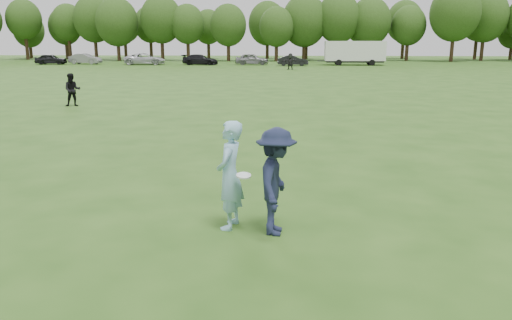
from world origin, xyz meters
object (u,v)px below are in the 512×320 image
Objects in this scene: car_e at (252,59)px; player_far_d at (290,61)px; car_f at (293,61)px; car_d at (200,60)px; car_a at (51,59)px; car_c at (145,59)px; player_far_a at (72,90)px; cargo_trailer at (355,52)px; defender at (276,182)px; car_b at (85,59)px; thrower at (230,175)px.

player_far_d is at bearing -154.82° from car_e.
car_d is at bearing 80.20° from car_f.
car_a is at bearing 93.94° from car_d.
car_c is at bearing -94.24° from car_a.
player_far_d reaches higher than car_a.
car_a reaches higher than car_d.
car_c is at bearing 82.47° from player_far_a.
car_c is at bearing 158.81° from player_far_d.
car_a is at bearing -178.97° from cargo_trailer.
player_far_a is (-11.11, 17.09, -0.12)m from defender.
player_far_a is at bearing -103.73° from player_far_d.
car_b is at bearing -79.77° from car_a.
defender is 20.38m from player_far_a.
cargo_trailer is at bearing -95.49° from car_c.
car_d is at bearing -88.29° from car_b.
player_far_d is at bearing 174.67° from car_f.
player_far_a reaches higher than car_b.
defender reaches higher than player_far_d.
thrower is 0.89m from defender.
car_a is 0.87× the size of car_d.
cargo_trailer is (42.00, 0.75, 1.06)m from car_a.
cargo_trailer reaches higher than player_far_a.
defender is 0.48× the size of car_f.
car_e is 13.98m from cargo_trailer.
car_a is 28.06m from car_e.
thrower is at bearing -165.80° from car_d.
player_far_a is at bearing 38.33° from defender.
player_far_a is at bearing 161.07° from car_f.
player_far_a is (-10.25, 16.85, -0.15)m from thrower.
car_f is at bearing -171.70° from thrower.
car_d is 12.73m from car_f.
car_c is (-8.40, 43.28, -0.08)m from player_far_a.
cargo_trailer reaches higher than car_f.
car_b is 0.50× the size of cargo_trailer.
car_f is at bearing -111.86° from car_e.
car_d is at bearing 72.41° from player_far_a.
thrower is 0.23× the size of cargo_trailer.
defender is 61.74m from cargo_trailer.
thrower reaches higher than car_e.
player_far_a reaches higher than car_f.
car_e reaches higher than car_f.
player_far_d is at bearing 52.26° from player_far_a.
car_b is (-27.53, 61.22, -0.28)m from thrower.
car_f is 8.73m from cargo_trailer.
thrower is 19.72m from player_far_a.
car_e is 0.51× the size of cargo_trailer.
car_b is (-17.28, 44.37, -0.13)m from player_far_a.
cargo_trailer is (8.36, 2.25, 1.10)m from car_f.
car_e reaches higher than car_d.
thrower reaches higher than car_f.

